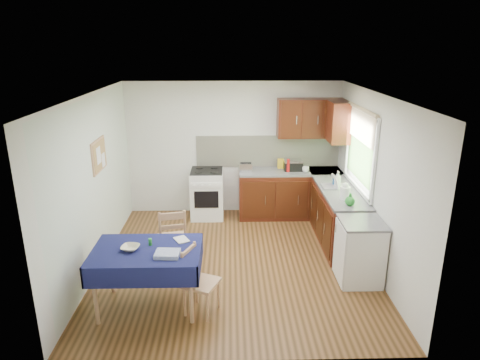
{
  "coord_description": "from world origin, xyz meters",
  "views": [
    {
      "loc": [
        -0.07,
        -5.76,
        3.17
      ],
      "look_at": [
        0.08,
        0.32,
        1.2
      ],
      "focal_mm": 32.0,
      "sensor_mm": 36.0,
      "label": 1
    }
  ],
  "objects_px": {
    "chair_far": "(172,237)",
    "kettle": "(345,192)",
    "toaster": "(246,167)",
    "dish_rack": "(335,186)",
    "dining_table": "(147,257)",
    "chair_near": "(198,279)",
    "sandwich_press": "(293,165)"
  },
  "relations": [
    {
      "from": "kettle",
      "to": "toaster",
      "type": "bearing_deg",
      "value": 134.88
    },
    {
      "from": "dish_rack",
      "to": "kettle",
      "type": "relative_size",
      "value": 1.6
    },
    {
      "from": "chair_near",
      "to": "sandwich_press",
      "type": "bearing_deg",
      "value": -3.12
    },
    {
      "from": "toaster",
      "to": "kettle",
      "type": "relative_size",
      "value": 0.91
    },
    {
      "from": "chair_near",
      "to": "toaster",
      "type": "relative_size",
      "value": 3.64
    },
    {
      "from": "chair_near",
      "to": "toaster",
      "type": "distance_m",
      "value": 3.08
    },
    {
      "from": "kettle",
      "to": "dish_rack",
      "type": "bearing_deg",
      "value": 92.06
    },
    {
      "from": "toaster",
      "to": "kettle",
      "type": "xyz_separation_m",
      "value": [
        1.45,
        -1.45,
        0.03
      ]
    },
    {
      "from": "dish_rack",
      "to": "dining_table",
      "type": "bearing_deg",
      "value": -149.23
    },
    {
      "from": "toaster",
      "to": "chair_far",
      "type": "bearing_deg",
      "value": -134.58
    },
    {
      "from": "dining_table",
      "to": "chair_far",
      "type": "relative_size",
      "value": 1.37
    },
    {
      "from": "chair_far",
      "to": "dish_rack",
      "type": "relative_size",
      "value": 2.31
    },
    {
      "from": "dining_table",
      "to": "chair_near",
      "type": "bearing_deg",
      "value": 4.49
    },
    {
      "from": "toaster",
      "to": "sandwich_press",
      "type": "bearing_deg",
      "value": -7.54
    },
    {
      "from": "chair_near",
      "to": "chair_far",
      "type": "bearing_deg",
      "value": 46.6
    },
    {
      "from": "dining_table",
      "to": "sandwich_press",
      "type": "bearing_deg",
      "value": 68.63
    },
    {
      "from": "dining_table",
      "to": "chair_near",
      "type": "relative_size",
      "value": 1.54
    },
    {
      "from": "dining_table",
      "to": "toaster",
      "type": "xyz_separation_m",
      "value": [
        1.31,
        2.84,
        0.3
      ]
    },
    {
      "from": "toaster",
      "to": "kettle",
      "type": "distance_m",
      "value": 2.05
    },
    {
      "from": "chair_near",
      "to": "kettle",
      "type": "xyz_separation_m",
      "value": [
        2.13,
        1.5,
        0.56
      ]
    },
    {
      "from": "chair_far",
      "to": "kettle",
      "type": "xyz_separation_m",
      "value": [
        2.57,
        0.45,
        0.51
      ]
    },
    {
      "from": "dining_table",
      "to": "toaster",
      "type": "height_order",
      "value": "toaster"
    },
    {
      "from": "dish_rack",
      "to": "sandwich_press",
      "type": "bearing_deg",
      "value": 114.15
    },
    {
      "from": "dish_rack",
      "to": "chair_far",
      "type": "bearing_deg",
      "value": -163.02
    },
    {
      "from": "kettle",
      "to": "chair_far",
      "type": "bearing_deg",
      "value": -169.99
    },
    {
      "from": "toaster",
      "to": "sandwich_press",
      "type": "relative_size",
      "value": 0.71
    },
    {
      "from": "toaster",
      "to": "dish_rack",
      "type": "height_order",
      "value": "dish_rack"
    },
    {
      "from": "kettle",
      "to": "dining_table",
      "type": "bearing_deg",
      "value": -153.33
    },
    {
      "from": "chair_far",
      "to": "toaster",
      "type": "bearing_deg",
      "value": -132.77
    },
    {
      "from": "chair_near",
      "to": "sandwich_press",
      "type": "relative_size",
      "value": 2.57
    },
    {
      "from": "chair_far",
      "to": "toaster",
      "type": "relative_size",
      "value": 4.08
    },
    {
      "from": "chair_near",
      "to": "dish_rack",
      "type": "bearing_deg",
      "value": -21.93
    }
  ]
}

